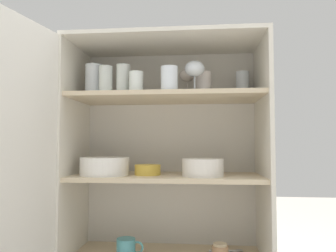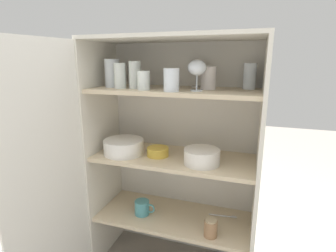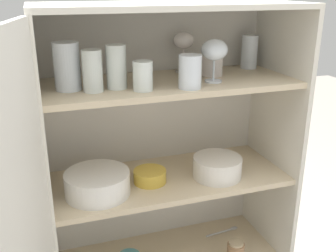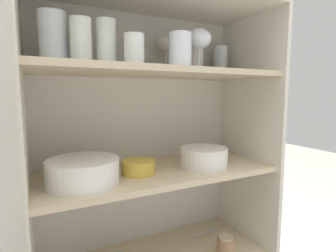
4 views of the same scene
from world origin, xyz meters
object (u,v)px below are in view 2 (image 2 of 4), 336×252
Objects in this scene: mixing_bowl_large at (202,156)px; coffee_mug_primary at (142,208)px; plate_stack_white at (124,147)px; storage_jar at (211,228)px; serving_bowl_small at (158,151)px.

coffee_mug_primary is at bearing 177.82° from mixing_bowl_large.
coffee_mug_primary is at bearing 1.40° from plate_stack_white.
mixing_bowl_large is 0.37m from storage_jar.
serving_bowl_small is (0.19, 0.03, -0.01)m from plate_stack_white.
storage_jar is (0.32, -0.09, -0.34)m from serving_bowl_small.
plate_stack_white is 1.23× the size of mixing_bowl_large.
mixing_bowl_large is at bearing 139.81° from storage_jar.
coffee_mug_primary is (-0.09, -0.02, -0.35)m from serving_bowl_small.
plate_stack_white reaches higher than coffee_mug_primary.
coffee_mug_primary is at bearing 170.20° from storage_jar.
storage_jar is (0.51, -0.07, -0.36)m from plate_stack_white.
coffee_mug_primary is 0.42m from storage_jar.
serving_bowl_small is at bearing 163.43° from storage_jar.
storage_jar is (0.07, -0.06, -0.36)m from mixing_bowl_large.
serving_bowl_small is 0.36m from coffee_mug_primary.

